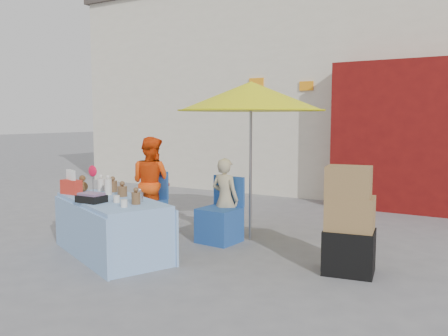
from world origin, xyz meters
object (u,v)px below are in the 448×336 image
Objects in this scene: chair_right at (220,223)px; box_stack at (349,224)px; chair_left at (146,213)px; umbrella at (251,97)px; market_table at (111,226)px; vendor_beige at (225,199)px; vendor_orange at (151,183)px.

chair_right is 0.75× the size of box_stack.
chair_left is 2.27m from umbrella.
vendor_beige is at bearing 81.92° from market_table.
box_stack reaches higher than chair_left.
chair_right is 1.33m from vendor_orange.
market_table reaches higher than chair_right.
vendor_beige is (-0.00, 0.13, 0.29)m from chair_right.
market_table is at bearing -64.27° from chair_left.
chair_left is 0.41× the size of umbrella.
market_table reaches higher than chair_left.
umbrella is (1.10, 1.44, 1.55)m from market_table.
umbrella is 2.15m from box_stack.
vendor_orange reaches higher than box_stack.
box_stack is (1.81, -0.53, -0.03)m from vendor_beige.
vendor_orange is (-0.00, 0.13, 0.42)m from chair_left.
chair_left is 1.00× the size of chair_right.
chair_right is 0.78× the size of vendor_beige.
chair_left is 1.29m from vendor_beige.
chair_left is at bearing 10.75° from vendor_beige.
market_table is 1.71× the size of box_stack.
market_table is at bearing -163.84° from box_stack.
chair_right is (1.25, 0.00, 0.00)m from chair_left.
box_stack is (2.62, 0.76, 0.18)m from market_table.
market_table is 2.73m from box_stack.
umbrella is at bearing -148.82° from vendor_beige.
chair_right is at bearing 95.15° from vendor_beige.
chair_right is (0.80, 1.15, -0.09)m from market_table.
vendor_orange reaches higher than chair_right.
vendor_beige is (1.25, 0.13, 0.29)m from chair_left.
vendor_beige is at bearing -175.39° from vendor_orange.
box_stack is at bearing -7.70° from chair_right.
umbrella is at bearing 76.37° from market_table.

